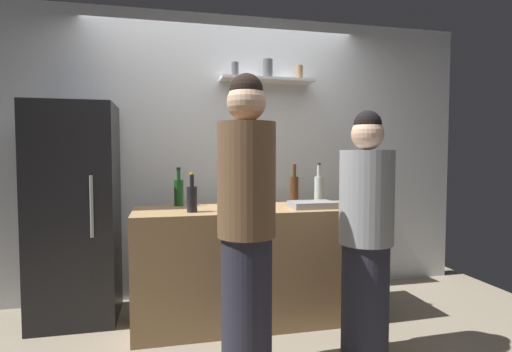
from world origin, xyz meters
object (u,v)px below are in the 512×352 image
(wine_bottle_pale_glass, at_px, (319,189))
(person_grey_hoodie, at_px, (366,239))
(refrigerator, at_px, (75,213))
(utensil_holder, at_px, (355,199))
(wine_bottle_amber_glass, at_px, (294,189))
(water_bottle_plastic, at_px, (228,192))
(person_brown_jacket, at_px, (247,228))
(wine_bottle_dark_glass, at_px, (192,198))
(wine_bottle_green_glass, at_px, (179,191))
(baking_pan, at_px, (312,205))

(wine_bottle_pale_glass, height_order, person_grey_hoodie, person_grey_hoodie)
(refrigerator, distance_m, wine_bottle_pale_glass, 1.97)
(refrigerator, height_order, utensil_holder, refrigerator)
(wine_bottle_amber_glass, xyz_separation_m, wine_bottle_pale_glass, (0.18, -0.11, 0.00))
(refrigerator, height_order, water_bottle_plastic, refrigerator)
(person_grey_hoodie, bearing_deg, person_brown_jacket, 7.68)
(wine_bottle_amber_glass, xyz_separation_m, person_grey_hoodie, (0.16, -0.96, -0.24))
(refrigerator, distance_m, person_brown_jacket, 1.60)
(wine_bottle_amber_glass, distance_m, person_brown_jacket, 1.18)
(refrigerator, xyz_separation_m, wine_bottle_pale_glass, (1.95, -0.22, 0.17))
(wine_bottle_dark_glass, distance_m, person_grey_hoodie, 1.24)
(wine_bottle_green_glass, bearing_deg, wine_bottle_pale_glass, -7.72)
(wine_bottle_amber_glass, relative_size, person_brown_jacket, 0.19)
(utensil_holder, distance_m, wine_bottle_amber_glass, 0.51)
(baking_pan, relative_size, person_brown_jacket, 0.19)
(refrigerator, xyz_separation_m, wine_bottle_dark_glass, (0.88, -0.45, 0.15))
(water_bottle_plastic, bearing_deg, person_grey_hoodie, -51.48)
(baking_pan, bearing_deg, person_grey_hoodie, -79.73)
(utensil_holder, height_order, wine_bottle_pale_glass, wine_bottle_pale_glass)
(wine_bottle_amber_glass, bearing_deg, utensil_holder, -29.87)
(wine_bottle_green_glass, distance_m, wine_bottle_dark_glass, 0.39)
(wine_bottle_amber_glass, bearing_deg, wine_bottle_dark_glass, -159.38)
(refrigerator, distance_m, wine_bottle_amber_glass, 1.78)
(wine_bottle_amber_glass, xyz_separation_m, water_bottle_plastic, (-0.58, -0.03, -0.01))
(wine_bottle_amber_glass, height_order, wine_bottle_pale_glass, wine_bottle_pale_glass)
(utensil_holder, xyz_separation_m, wine_bottle_pale_glass, (-0.26, 0.15, 0.07))
(wine_bottle_green_glass, height_order, wine_bottle_dark_glass, wine_bottle_green_glass)
(wine_bottle_dark_glass, bearing_deg, wine_bottle_pale_glass, 12.12)
(wine_bottle_dark_glass, bearing_deg, wine_bottle_green_glass, 101.86)
(person_grey_hoodie, bearing_deg, water_bottle_plastic, -46.37)
(wine_bottle_amber_glass, xyz_separation_m, wine_bottle_dark_glass, (-0.89, -0.33, -0.02))
(wine_bottle_green_glass, bearing_deg, utensil_holder, -12.16)
(utensil_holder, bearing_deg, baking_pan, -171.66)
(person_grey_hoodie, bearing_deg, wine_bottle_amber_glass, -75.35)
(wine_bottle_dark_glass, relative_size, person_brown_jacket, 0.16)
(baking_pan, height_order, wine_bottle_pale_glass, wine_bottle_pale_glass)
(baking_pan, xyz_separation_m, utensil_holder, (0.40, 0.06, 0.03))
(baking_pan, xyz_separation_m, wine_bottle_amber_glass, (-0.04, 0.31, 0.10))
(baking_pan, xyz_separation_m, water_bottle_plastic, (-0.62, 0.28, 0.09))
(refrigerator, relative_size, water_bottle_plastic, 6.50)
(wine_bottle_dark_glass, bearing_deg, refrigerator, 153.12)
(person_grey_hoodie, distance_m, person_brown_jacket, 0.79)
(wine_bottle_pale_glass, xyz_separation_m, water_bottle_plastic, (-0.76, 0.07, -0.01))
(person_grey_hoodie, bearing_deg, baking_pan, -74.62)
(utensil_holder, distance_m, person_grey_hoodie, 0.78)
(refrigerator, bearing_deg, utensil_holder, -9.38)
(baking_pan, bearing_deg, water_bottle_plastic, 155.89)
(refrigerator, relative_size, wine_bottle_amber_glass, 5.08)
(wine_bottle_amber_glass, bearing_deg, person_brown_jacket, -121.90)
(refrigerator, relative_size, person_brown_jacket, 0.96)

